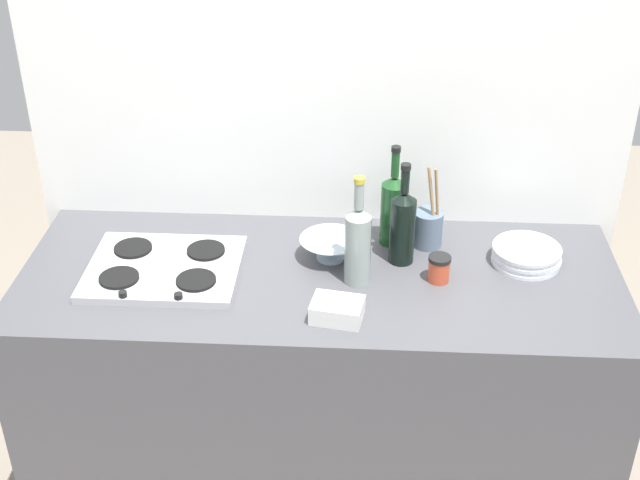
% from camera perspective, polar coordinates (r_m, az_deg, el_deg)
% --- Properties ---
extents(counter_block, '(1.80, 0.70, 0.90)m').
position_cam_1_polar(counter_block, '(2.81, 0.00, -10.01)').
color(counter_block, '#4C4C51').
rests_on(counter_block, ground).
extents(backsplash_panel, '(1.90, 0.06, 2.54)m').
position_cam_1_polar(backsplash_panel, '(2.71, 0.47, 8.73)').
color(backsplash_panel, white).
rests_on(backsplash_panel, ground).
extents(stovetop_hob, '(0.45, 0.37, 0.04)m').
position_cam_1_polar(stovetop_hob, '(2.59, -10.39, -1.86)').
color(stovetop_hob, '#B2B2B7').
rests_on(stovetop_hob, counter_block).
extents(plate_stack, '(0.21, 0.21, 0.06)m').
position_cam_1_polar(plate_stack, '(2.66, 13.63, -0.97)').
color(plate_stack, white).
rests_on(plate_stack, counter_block).
extents(wine_bottle_leftmost, '(0.08, 0.08, 0.34)m').
position_cam_1_polar(wine_bottle_leftmost, '(2.45, 2.54, -0.20)').
color(wine_bottle_leftmost, gray).
rests_on(wine_bottle_leftmost, counter_block).
extents(wine_bottle_mid_left, '(0.08, 0.08, 0.33)m').
position_cam_1_polar(wine_bottle_mid_left, '(2.65, 4.92, 2.16)').
color(wine_bottle_mid_left, '#19471E').
rests_on(wine_bottle_mid_left, counter_block).
extents(wine_bottle_mid_right, '(0.08, 0.08, 0.33)m').
position_cam_1_polar(wine_bottle_mid_right, '(2.56, 5.55, 1.00)').
color(wine_bottle_mid_right, black).
rests_on(wine_bottle_mid_right, counter_block).
extents(mixing_bowl, '(0.19, 0.19, 0.07)m').
position_cam_1_polar(mixing_bowl, '(2.60, 0.72, -0.50)').
color(mixing_bowl, silver).
rests_on(mixing_bowl, counter_block).
extents(butter_dish, '(0.16, 0.12, 0.06)m').
position_cam_1_polar(butter_dish, '(2.35, 1.15, -4.71)').
color(butter_dish, white).
rests_on(butter_dish, counter_block).
extents(utensil_crock, '(0.09, 0.09, 0.27)m').
position_cam_1_polar(utensil_crock, '(2.68, 7.23, 0.82)').
color(utensil_crock, slate).
rests_on(utensil_crock, counter_block).
extents(condiment_jar_front, '(0.07, 0.07, 0.08)m').
position_cam_1_polar(condiment_jar_front, '(2.52, 7.96, -1.90)').
color(condiment_jar_front, '#C64C2D').
rests_on(condiment_jar_front, counter_block).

